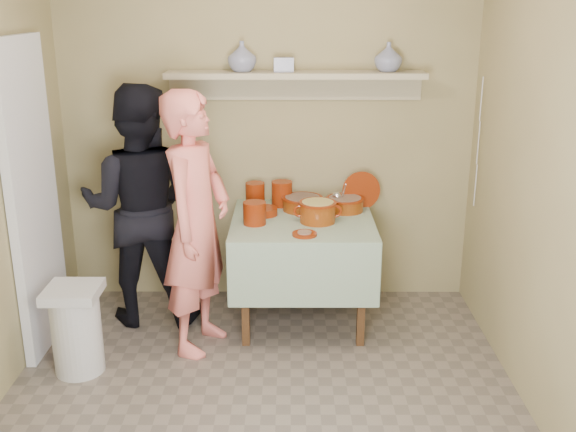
{
  "coord_description": "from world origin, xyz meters",
  "views": [
    {
      "loc": [
        0.16,
        -3.12,
        2.2
      ],
      "look_at": [
        0.15,
        0.75,
        0.95
      ],
      "focal_mm": 42.0,
      "sensor_mm": 36.0,
      "label": 1
    }
  ],
  "objects_px": {
    "serving_table": "(303,235)",
    "trash_bin": "(77,329)",
    "cazuela_rice": "(318,210)",
    "person_helper": "(140,206)",
    "person_cook": "(197,224)"
  },
  "relations": [
    {
      "from": "person_cook",
      "to": "trash_bin",
      "type": "height_order",
      "value": "person_cook"
    },
    {
      "from": "serving_table",
      "to": "person_cook",
      "type": "bearing_deg",
      "value": -151.21
    },
    {
      "from": "person_cook",
      "to": "serving_table",
      "type": "distance_m",
      "value": 0.8
    },
    {
      "from": "cazuela_rice",
      "to": "person_cook",
      "type": "bearing_deg",
      "value": -158.98
    },
    {
      "from": "person_helper",
      "to": "trash_bin",
      "type": "xyz_separation_m",
      "value": [
        -0.26,
        -0.74,
        -0.56
      ]
    },
    {
      "from": "person_cook",
      "to": "trash_bin",
      "type": "bearing_deg",
      "value": 133.28
    },
    {
      "from": "serving_table",
      "to": "trash_bin",
      "type": "bearing_deg",
      "value": -152.83
    },
    {
      "from": "serving_table",
      "to": "trash_bin",
      "type": "relative_size",
      "value": 1.74
    },
    {
      "from": "cazuela_rice",
      "to": "serving_table",
      "type": "bearing_deg",
      "value": 143.24
    },
    {
      "from": "person_cook",
      "to": "person_helper",
      "type": "relative_size",
      "value": 1.01
    },
    {
      "from": "trash_bin",
      "to": "serving_table",
      "type": "bearing_deg",
      "value": 27.17
    },
    {
      "from": "person_cook",
      "to": "person_helper",
      "type": "bearing_deg",
      "value": 65.75
    },
    {
      "from": "cazuela_rice",
      "to": "trash_bin",
      "type": "distance_m",
      "value": 1.71
    },
    {
      "from": "cazuela_rice",
      "to": "person_helper",
      "type": "bearing_deg",
      "value": 175.14
    },
    {
      "from": "person_helper",
      "to": "cazuela_rice",
      "type": "relative_size",
      "value": 5.09
    }
  ]
}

